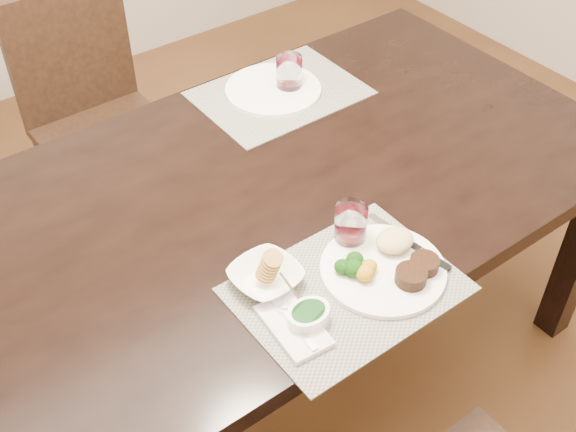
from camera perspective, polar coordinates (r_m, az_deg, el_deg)
ground_plane at (r=2.31m, az=-2.79°, el=-12.71°), size 4.50×4.50×0.00m
dining_table at (r=1.81m, az=-3.49°, el=-0.51°), size 2.00×1.00×0.75m
chair_far at (r=2.58m, az=-15.15°, el=8.18°), size 0.42×0.42×0.90m
placemat_near at (r=1.54m, az=4.67°, el=-5.77°), size 0.46×0.34×0.00m
placemat_far at (r=2.12m, az=-0.68°, el=9.68°), size 0.46×0.34×0.00m
dinner_plate at (r=1.57m, az=7.96°, el=-3.82°), size 0.27×0.27×0.05m
napkin_fork at (r=1.46m, az=0.44°, el=-8.65°), size 0.11×0.17×0.02m
steak_knife at (r=1.63m, az=10.43°, el=-2.73°), size 0.04×0.24×0.01m
cracker_bowl at (r=1.53m, az=-1.78°, el=-4.77°), size 0.16×0.16×0.06m
sauce_ramekin at (r=1.46m, az=1.61°, el=-7.89°), size 0.09×0.14×0.07m
wine_glass_near at (r=1.61m, az=4.96°, el=-0.83°), size 0.07×0.07×0.10m
far_plate at (r=2.12m, az=-1.19°, el=9.97°), size 0.28×0.28×0.01m
wine_glass_far at (r=2.11m, az=0.10°, el=11.08°), size 0.08×0.08×0.10m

